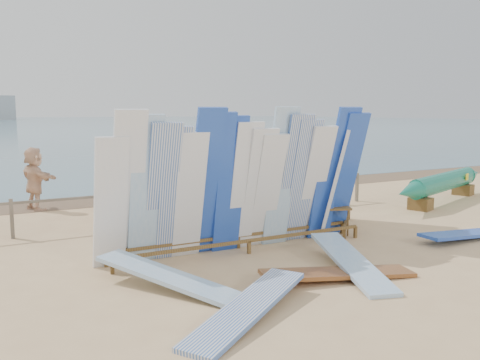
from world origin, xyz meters
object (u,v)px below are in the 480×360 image
flat_board_b (351,272)px  beachgoer_6 (211,184)px  side_surfboard_rack (338,174)px  beachgoer_3 (118,178)px  stroller (214,193)px  beach_chair_left (153,206)px  beachgoer_5 (146,172)px  outrigger_canoe (444,183)px  flat_board_d (469,239)px  flat_board_a (171,290)px  vendor_table (332,219)px  flat_board_e (248,318)px  flat_board_c (338,279)px  main_surfboard_rack (244,187)px  beachgoer_2 (120,187)px  beachgoer_7 (240,173)px  beachgoer_11 (34,179)px  beach_chair_right (225,198)px  beachgoer_8 (305,177)px

flat_board_b → beachgoer_6: bearing=105.3°
side_surfboard_rack → beachgoer_3: bearing=81.6°
flat_board_b → stroller: size_ratio=2.34×
beach_chair_left → beachgoer_6: size_ratio=0.54×
flat_board_b → beachgoer_5: (-0.65, 9.54, 0.83)m
outrigger_canoe → flat_board_d: bearing=-153.4°
flat_board_a → stroller: size_ratio=2.34×
vendor_table → side_surfboard_rack: bearing=64.6°
flat_board_e → beachgoer_5: bearing=137.1°
flat_board_c → beachgoer_6: 6.50m
main_surfboard_rack → beach_chair_left: size_ratio=6.90×
main_surfboard_rack → vendor_table: (2.46, 0.26, -0.97)m
beach_chair_left → beachgoer_3: size_ratio=0.48×
beachgoer_2 → beachgoer_7: size_ratio=0.96×
beachgoer_5 → beachgoer_11: 3.65m
vendor_table → beachgoer_2: bearing=156.0°
vendor_table → stroller: (-1.06, 4.10, 0.11)m
flat_board_b → beach_chair_right: (0.79, 6.52, 0.27)m
flat_board_c → beachgoer_5: beachgoer_5 is taller
flat_board_d → flat_board_b: size_ratio=1.00×
side_surfboard_rack → outrigger_canoe: (5.26, 1.25, -0.72)m
outrigger_canoe → flat_board_c: outrigger_canoe is taller
main_surfboard_rack → flat_board_b: size_ratio=2.17×
flat_board_d → stroller: stroller is taller
beachgoer_2 → beachgoer_11: (-1.88, 2.22, 0.09)m
outrigger_canoe → flat_board_e: bearing=-172.8°
flat_board_d → stroller: 6.87m
main_surfboard_rack → flat_board_b: (1.01, -2.10, -1.32)m
beachgoer_3 → beachgoer_5: size_ratio=1.06×
flat_board_b → beachgoer_11: size_ratio=1.48×
beachgoer_5 → beachgoer_2: beachgoer_5 is taller
beachgoer_6 → flat_board_d: bearing=106.9°
beach_chair_right → stroller: size_ratio=0.79×
stroller → beachgoer_8: 2.99m
side_surfboard_rack → beachgoer_7: side_surfboard_rack is taller
main_surfboard_rack → beachgoer_8: size_ratio=3.71×
beachgoer_6 → outrigger_canoe: bearing=146.9°
vendor_table → beach_chair_right: bearing=123.0°
outrigger_canoe → flat_board_a: (-10.42, -3.46, -0.59)m
beachgoer_2 → beachgoer_8: beachgoer_2 is taller
flat_board_b → beachgoer_2: (-2.33, 6.56, 0.82)m
outrigger_canoe → flat_board_d: (-3.38, -3.52, -0.59)m
beachgoer_8 → side_surfboard_rack: bearing=26.4°
beach_chair_left → beachgoer_6: 1.76m
outrigger_canoe → beachgoer_11: bearing=138.1°
flat_board_d → beach_chair_right: beach_chair_right is taller
flat_board_a → beach_chair_left: 6.06m
side_surfboard_rack → vendor_table: side_surfboard_rack is taller
flat_board_c → flat_board_e: size_ratio=1.00×
beachgoer_3 → beachgoer_11: (-2.18, 0.87, 0.02)m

